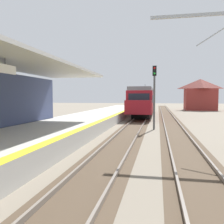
# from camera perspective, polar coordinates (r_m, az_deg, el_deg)

# --- Properties ---
(station_platform) EXTENTS (5.00, 80.00, 0.91)m
(station_platform) POSITION_cam_1_polar(r_m,az_deg,el_deg) (14.12, -16.51, -5.57)
(station_platform) COLOR #B7B5AD
(station_platform) RESTS_ON ground
(track_pair_nearest_platform) EXTENTS (2.34, 120.00, 0.16)m
(track_pair_nearest_platform) POSITION_cam_1_polar(r_m,az_deg,el_deg) (16.69, 3.75, -5.43)
(track_pair_nearest_platform) COLOR #4C3D2D
(track_pair_nearest_platform) RESTS_ON ground
(track_pair_middle) EXTENTS (2.34, 120.00, 0.16)m
(track_pair_middle) POSITION_cam_1_polar(r_m,az_deg,el_deg) (16.62, 15.51, -5.59)
(track_pair_middle) COLOR #4C3D2D
(track_pair_middle) RESTS_ON ground
(approaching_train) EXTENTS (2.93, 19.60, 4.76)m
(approaching_train) POSITION_cam_1_polar(r_m,az_deg,el_deg) (34.88, 7.59, 2.75)
(approaching_train) COLOR maroon
(approaching_train) RESTS_ON ground
(rail_signal_post) EXTENTS (0.32, 0.34, 5.20)m
(rail_signal_post) POSITION_cam_1_polar(r_m,az_deg,el_deg) (19.68, 10.15, 5.08)
(rail_signal_post) COLOR #4C4C4C
(rail_signal_post) RESTS_ON ground
(distant_trackside_house) EXTENTS (6.60, 5.28, 6.40)m
(distant_trackside_house) POSITION_cam_1_polar(r_m,az_deg,el_deg) (52.04, 20.44, 4.09)
(distant_trackside_house) COLOR maroon
(distant_trackside_house) RESTS_ON ground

